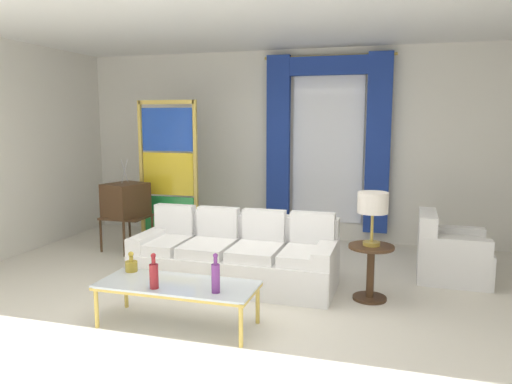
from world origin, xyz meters
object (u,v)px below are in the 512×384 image
Objects in this scene: peacock_figurine at (183,240)px; round_side_table at (371,267)px; coffee_table at (177,287)px; couch_white_long at (236,257)px; bottle_crystal_tall at (131,265)px; armchair_white at (448,255)px; bottle_amber_squat at (154,274)px; bottle_blue_decanter at (216,277)px; stained_glass_divider at (168,177)px; vintage_tv at (126,201)px; table_lamp_brass at (373,205)px.

peacock_figurine is 1.01× the size of round_side_table.
coffee_table is 2.06m from round_side_table.
couch_white_long is 11.56× the size of bottle_crystal_tall.
couch_white_long is 3.94× the size of round_side_table.
coffee_table is 3.35m from armchair_white.
couch_white_long is 1.54m from bottle_amber_squat.
bottle_crystal_tall is (-1.03, 0.33, -0.08)m from bottle_blue_decanter.
bottle_blue_decanter is 1.08m from bottle_crystal_tall.
coffee_table is 0.67× the size of stained_glass_divider.
round_side_table is at bearing 35.14° from coffee_table.
bottle_blue_decanter reaches higher than bottle_crystal_tall.
stained_glass_divider reaches higher than vintage_tv.
coffee_table is at bearing -18.59° from bottle_crystal_tall.
coffee_table is 0.49m from bottle_blue_decanter.
bottle_crystal_tall is 0.24× the size of armchair_white.
armchair_white is 1.41× the size of round_side_table.
stained_glass_divider is at bearing 113.87° from bottle_amber_squat.
armchair_white reaches higher than peacock_figurine.
stained_glass_divider is at bearing 108.10° from bottle_crystal_tall.
vintage_tv is at bearing 122.28° from bottle_crystal_tall.
couch_white_long is at bearing -41.58° from stained_glass_divider.
peacock_figurine is at bearing -46.11° from stained_glass_divider.
peacock_figurine is (-1.40, 2.36, -0.34)m from bottle_blue_decanter.
peacock_figurine is at bearing 140.40° from couch_white_long.
bottle_blue_decanter is at bearing -16.71° from coffee_table.
armchair_white is at bearing 41.18° from bottle_amber_squat.
round_side_table is 0.67m from table_lamp_brass.
table_lamp_brass is at bearing -21.38° from peacock_figurine.
bottle_crystal_tall is 0.09× the size of stained_glass_divider.
couch_white_long is at bearing -24.56° from vintage_tv.
coffee_table is at bearing -95.97° from couch_white_long.
stained_glass_divider is 3.67× the size of peacock_figurine.
vintage_tv is 3.73m from table_lamp_brass.
couch_white_long is 1.32m from coffee_table.
bottle_blue_decanter is at bearing -56.82° from stained_glass_divider.
peacock_figurine is 1.05× the size of table_lamp_brass.
table_lamp_brass reaches higher than armchair_white.
bottle_crystal_tall is at bearing 162.20° from bottle_blue_decanter.
bottle_amber_squat is 2.98m from vintage_tv.
vintage_tv is 0.61× the size of stained_glass_divider.
couch_white_long is 4.12× the size of table_lamp_brass.
vintage_tv reaches higher than peacock_figurine.
bottle_amber_squat is 0.24× the size of vintage_tv.
table_lamp_brass is at bearing -4.60° from couch_white_long.
bottle_amber_squat is 0.57× the size of table_lamp_brass.
couch_white_long is at bearing -39.60° from peacock_figurine.
bottle_blue_decanter reaches higher than bottle_amber_squat.
stained_glass_divider is 3.70× the size of round_side_table.
bottle_amber_squat reaches higher than bottle_crystal_tall.
round_side_table is 1.04× the size of table_lamp_brass.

